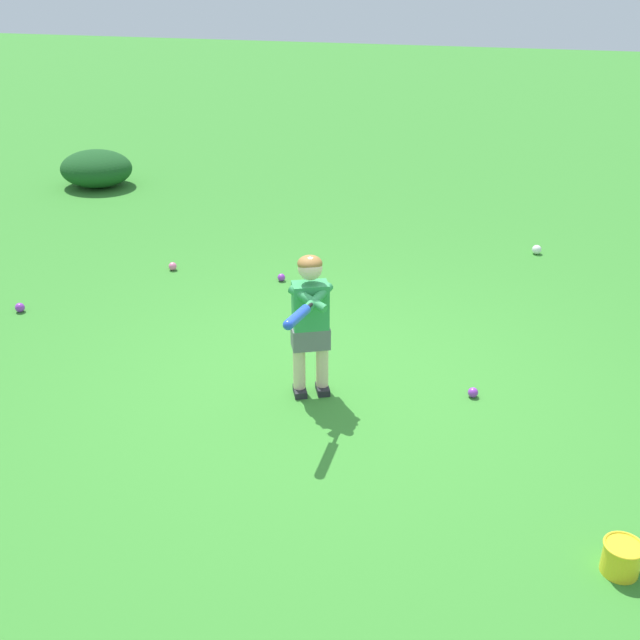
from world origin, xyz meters
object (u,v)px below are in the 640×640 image
at_px(play_ball_by_bucket, 281,277).
at_px(play_ball_center_lawn, 473,392).
at_px(play_ball_far_left, 537,250).
at_px(play_ball_far_right, 173,266).
at_px(play_ball_near_batter, 20,308).
at_px(child_batter, 310,315).
at_px(toy_bucket, 622,557).

bearing_deg(play_ball_by_bucket, play_ball_center_lawn, -41.49).
xyz_separation_m(play_ball_far_left, play_ball_far_right, (-3.59, -1.29, -0.01)).
bearing_deg(play_ball_far_right, play_ball_near_batter, -128.40).
relative_size(child_batter, play_ball_far_left, 11.02).
bearing_deg(toy_bucket, play_ball_far_right, 139.88).
height_order(child_batter, play_ball_far_right, child_batter).
relative_size(play_ball_far_left, play_ball_center_lawn, 1.30).
bearing_deg(play_ball_far_right, play_ball_by_bucket, -0.76).
relative_size(play_ball_by_bucket, play_ball_far_right, 0.92).
bearing_deg(play_ball_far_left, play_ball_by_bucket, -152.01).
distance_m(child_batter, play_ball_far_right, 2.81).
bearing_deg(play_ball_center_lawn, play_ball_far_left, 80.38).
height_order(play_ball_far_left, toy_bucket, toy_bucket).
xyz_separation_m(play_ball_far_left, play_ball_near_batter, (-4.55, -2.50, -0.01)).
relative_size(play_ball_far_left, play_ball_near_batter, 1.14).
xyz_separation_m(play_ball_near_batter, toy_bucket, (4.89, -2.10, 0.06)).
height_order(play_ball_by_bucket, toy_bucket, toy_bucket).
height_order(play_ball_far_left, play_ball_by_bucket, play_ball_far_left).
bearing_deg(child_batter, play_ball_center_lawn, 11.38).
bearing_deg(play_ball_near_batter, child_batter, -14.73).
bearing_deg(play_ball_far_left, child_batter, -117.35).
bearing_deg(play_ball_by_bucket, toy_bucket, -49.79).
bearing_deg(play_ball_center_lawn, play_ball_near_batter, 172.68).
bearing_deg(child_batter, play_ball_near_batter, 165.27).
bearing_deg(toy_bucket, play_ball_far_left, 94.21).
xyz_separation_m(child_batter, play_ball_center_lawn, (1.17, 0.24, -0.61)).
xyz_separation_m(play_ball_center_lawn, toy_bucket, (0.85, -1.58, 0.06)).
bearing_deg(play_ball_near_batter, toy_bucket, -23.27).
distance_m(child_batter, play_ball_near_batter, 3.03).
relative_size(play_ball_by_bucket, play_ball_near_batter, 0.88).
bearing_deg(child_batter, toy_bucket, -33.72).
xyz_separation_m(play_ball_by_bucket, play_ball_far_right, (-1.14, 0.02, 0.00)).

